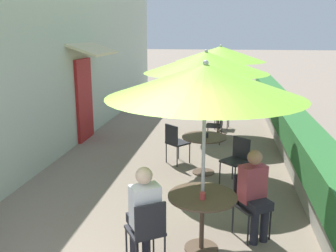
# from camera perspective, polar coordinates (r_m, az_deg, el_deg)

# --- Properties ---
(cafe_facade_wall) EXTENTS (0.98, 14.74, 4.20)m
(cafe_facade_wall) POSITION_cam_1_polar(r_m,az_deg,el_deg) (10.42, -12.53, 10.16)
(cafe_facade_wall) COLOR #B2C1AD
(cafe_facade_wall) RESTS_ON ground_plane
(planter_hedge) EXTENTS (0.60, 13.74, 1.01)m
(planter_hedge) POSITION_cam_1_polar(r_m,az_deg,el_deg) (10.10, 17.34, 0.80)
(planter_hedge) COLOR gray
(planter_hedge) RESTS_ON ground_plane
(patio_table_near) EXTENTS (0.88, 0.88, 0.76)m
(patio_table_near) POSITION_cam_1_polar(r_m,az_deg,el_deg) (4.88, 5.23, -12.37)
(patio_table_near) COLOR brown
(patio_table_near) RESTS_ON ground_plane
(patio_umbrella_near) EXTENTS (2.36, 2.36, 2.44)m
(patio_umbrella_near) POSITION_cam_1_polar(r_m,az_deg,el_deg) (4.40, 5.70, 6.84)
(patio_umbrella_near) COLOR #B7B7BC
(patio_umbrella_near) RESTS_ON ground_plane
(cafe_chair_near_left) EXTENTS (0.55, 0.55, 0.87)m
(cafe_chair_near_left) POSITION_cam_1_polar(r_m,az_deg,el_deg) (5.35, 12.22, -10.89)
(cafe_chair_near_left) COLOR #232328
(cafe_chair_near_left) RESTS_ON ground_plane
(seated_patron_near_left) EXTENTS (0.49, 0.51, 1.25)m
(seated_patron_near_left) POSITION_cam_1_polar(r_m,az_deg,el_deg) (5.20, 13.06, -9.64)
(seated_patron_near_left) COLOR #23232D
(seated_patron_near_left) RESTS_ON ground_plane
(cafe_chair_near_right) EXTENTS (0.55, 0.55, 0.87)m
(cafe_chair_near_right) POSITION_cam_1_polar(r_m,az_deg,el_deg) (4.55, -3.19, -15.31)
(cafe_chair_near_right) COLOR #232328
(cafe_chair_near_right) RESTS_ON ground_plane
(seated_patron_near_right) EXTENTS (0.49, 0.51, 1.25)m
(seated_patron_near_right) POSITION_cam_1_polar(r_m,az_deg,el_deg) (4.56, -3.74, -12.80)
(seated_patron_near_right) COLOR #23232D
(seated_patron_near_right) RESTS_ON ground_plane
(coffee_cup_near) EXTENTS (0.07, 0.07, 0.09)m
(coffee_cup_near) POSITION_cam_1_polar(r_m,az_deg,el_deg) (4.68, 5.30, -10.55)
(coffee_cup_near) COLOR #B73D3D
(coffee_cup_near) RESTS_ON patio_table_near
(patio_table_mid) EXTENTS (0.88, 0.88, 0.76)m
(patio_table_mid) POSITION_cam_1_polar(r_m,az_deg,el_deg) (7.44, 5.52, -2.92)
(patio_table_mid) COLOR brown
(patio_table_mid) RESTS_ON ground_plane
(patio_umbrella_mid) EXTENTS (2.36, 2.36, 2.44)m
(patio_umbrella_mid) POSITION_cam_1_polar(r_m,az_deg,el_deg) (7.13, 5.83, 9.60)
(patio_umbrella_mid) COLOR #B7B7BC
(patio_umbrella_mid) RESTS_ON ground_plane
(cafe_chair_mid_left) EXTENTS (0.56, 0.56, 0.87)m
(cafe_chair_mid_left) POSITION_cam_1_polar(r_m,az_deg,el_deg) (7.02, 10.49, -4.69)
(cafe_chair_mid_left) COLOR #232328
(cafe_chair_mid_left) RESTS_ON ground_plane
(cafe_chair_mid_right) EXTENTS (0.56, 0.56, 0.87)m
(cafe_chair_mid_right) POSITION_cam_1_polar(r_m,az_deg,el_deg) (7.95, 1.11, -2.22)
(cafe_chair_mid_right) COLOR #232328
(cafe_chair_mid_right) RESTS_ON ground_plane
(coffee_cup_mid) EXTENTS (0.07, 0.07, 0.09)m
(coffee_cup_mid) POSITION_cam_1_polar(r_m,az_deg,el_deg) (7.32, 5.89, -1.39)
(coffee_cup_mid) COLOR #232328
(coffee_cup_mid) RESTS_ON patio_table_mid
(patio_table_far) EXTENTS (0.88, 0.88, 0.76)m
(patio_table_far) POSITION_cam_1_polar(r_m,az_deg,el_deg) (10.26, 7.70, 1.77)
(patio_table_far) COLOR brown
(patio_table_far) RESTS_ON ground_plane
(patio_umbrella_far) EXTENTS (2.36, 2.36, 2.44)m
(patio_umbrella_far) POSITION_cam_1_polar(r_m,az_deg,el_deg) (10.04, 8.01, 10.83)
(patio_umbrella_far) COLOR #B7B7BC
(patio_umbrella_far) RESTS_ON ground_plane
(cafe_chair_far_left) EXTENTS (0.45, 0.45, 0.87)m
(cafe_chair_far_left) POSITION_cam_1_polar(r_m,az_deg,el_deg) (11.03, 7.88, 2.30)
(cafe_chair_far_left) COLOR #232328
(cafe_chair_far_left) RESTS_ON ground_plane
(cafe_chair_far_right) EXTENTS (0.45, 0.45, 0.87)m
(cafe_chair_far_right) POSITION_cam_1_polar(r_m,az_deg,el_deg) (9.51, 7.47, 0.41)
(cafe_chair_far_right) COLOR #232328
(cafe_chair_far_right) RESTS_ON ground_plane
(coffee_cup_far) EXTENTS (0.07, 0.07, 0.09)m
(coffee_cup_far) POSITION_cam_1_polar(r_m,az_deg,el_deg) (10.09, 7.84, 2.85)
(coffee_cup_far) COLOR #B73D3D
(coffee_cup_far) RESTS_ON patio_table_far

